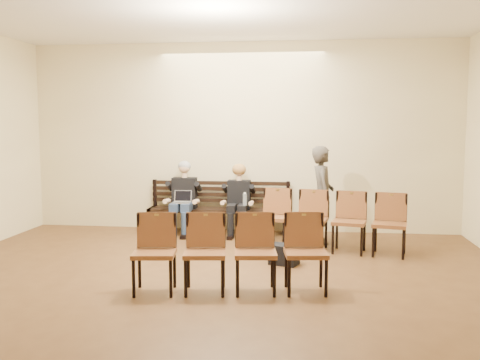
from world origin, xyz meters
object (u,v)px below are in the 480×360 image
at_px(laptop, 181,204).
at_px(seated_man, 183,198).
at_px(water_bottle, 245,206).
at_px(chair_row_back, 230,253).
at_px(chair_row_front, 330,221).
at_px(bench, 219,221).
at_px(bag, 284,255).
at_px(passerby, 322,187).
at_px(seated_woman, 238,203).

bearing_deg(laptop, seated_man, 82.22).
relative_size(water_bottle, chair_row_back, 0.10).
height_order(seated_man, chair_row_back, seated_man).
xyz_separation_m(laptop, water_bottle, (1.15, -0.06, 0.00)).
bearing_deg(water_bottle, chair_row_front, -29.52).
bearing_deg(bench, bag, -58.31).
bearing_deg(passerby, bench, 65.81).
bearing_deg(seated_woman, laptop, -169.78).
relative_size(seated_woman, water_bottle, 4.97).
distance_m(laptop, water_bottle, 1.15).
bearing_deg(water_bottle, passerby, -10.01).
bearing_deg(water_bottle, seated_man, 168.05).
bearing_deg(bench, chair_row_front, -31.00).
height_order(laptop, bag, laptop).
height_order(water_bottle, bag, water_bottle).
distance_m(bench, laptop, 0.78).
relative_size(seated_woman, laptop, 3.69).
height_order(seated_woman, water_bottle, seated_woman).
xyz_separation_m(water_bottle, chair_row_back, (0.18, -3.07, -0.10)).
distance_m(bag, chair_row_front, 1.18).
relative_size(laptop, passerby, 0.17).
bearing_deg(chair_row_back, water_bottle, 85.77).
relative_size(bench, laptop, 8.21).
height_order(passerby, chair_row_back, passerby).
bearing_deg(passerby, seated_man, 72.80).
relative_size(seated_woman, chair_row_front, 0.50).
xyz_separation_m(bag, chair_row_front, (0.67, 0.91, 0.33)).
bearing_deg(seated_woman, water_bottle, -59.35).
bearing_deg(passerby, chair_row_back, 151.60).
distance_m(laptop, chair_row_front, 2.74).
height_order(bag, passerby, passerby).
bearing_deg(chair_row_back, chair_row_front, 53.26).
height_order(water_bottle, passerby, passerby).
bearing_deg(chair_row_back, passerby, 60.30).
height_order(seated_woman, passerby, passerby).
relative_size(bench, bag, 6.70).
bearing_deg(bench, chair_row_back, -78.41).
height_order(water_bottle, chair_row_back, chair_row_back).
distance_m(seated_woman, chair_row_back, 3.33).
relative_size(bench, seated_woman, 2.23).
bearing_deg(chair_row_back, seated_woman, 88.02).
bearing_deg(water_bottle, laptop, 176.85).
xyz_separation_m(seated_man, chair_row_back, (1.34, -3.31, -0.17)).
height_order(chair_row_front, chair_row_back, chair_row_front).
distance_m(laptop, bag, 2.65).
xyz_separation_m(seated_woman, bag, (0.91, -1.97, -0.44)).
height_order(seated_man, laptop, seated_man).
bearing_deg(seated_woman, bench, 162.45).
height_order(water_bottle, chair_row_front, chair_row_front).
distance_m(passerby, chair_row_front, 0.75).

